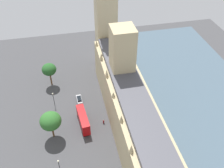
{
  "coord_description": "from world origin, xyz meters",
  "views": [
    {
      "loc": [
        15.28,
        53.41,
        65.39
      ],
      "look_at": [
        1.0,
        -12.83,
        8.96
      ],
      "focal_mm": 41.19,
      "sensor_mm": 36.0,
      "label": 1
    }
  ],
  "objects": [
    {
      "name": "river_thames",
      "position": [
        -33.22,
        0.0,
        0.12
      ],
      "size": [
        40.84,
        123.56,
        0.25
      ],
      "primitive_type": "cube",
      "color": "#475B6B",
      "rests_on": "ground"
    },
    {
      "name": "parliament_building",
      "position": [
        -1.99,
        -1.33,
        8.91
      ],
      "size": [
        11.78,
        64.53,
        30.56
      ],
      "color": "tan",
      "rests_on": "ground"
    },
    {
      "name": "street_lamp_trailing",
      "position": [
        21.09,
        11.54,
        3.96
      ],
      "size": [
        0.56,
        0.56,
        5.58
      ],
      "color": "black",
      "rests_on": "ground"
    },
    {
      "name": "car_silver_leading",
      "position": [
        12.56,
        -16.2,
        0.89
      ],
      "size": [
        2.02,
        4.75,
        1.74
      ],
      "rotation": [
        0.0,
        0.0,
        3.18
      ],
      "color": "#B7B7BC",
      "rests_on": "ground"
    },
    {
      "name": "double_decker_bus_opposite_hall",
      "position": [
        12.51,
        -4.41,
        2.63
      ],
      "size": [
        3.47,
        10.68,
        4.75
      ],
      "rotation": [
        0.0,
        0.0,
        3.23
      ],
      "color": "#B20C0F",
      "rests_on": "ground"
    },
    {
      "name": "ground_plane",
      "position": [
        0.0,
        0.0,
        0.0
      ],
      "size": [
        137.29,
        137.29,
        0.0
      ],
      "primitive_type": "plane",
      "color": "#424244"
    },
    {
      "name": "plane_tree_under_trees",
      "position": [
        22.42,
        -1.8,
        7.06
      ],
      "size": [
        6.54,
        6.54,
        9.87
      ],
      "color": "brown",
      "rests_on": "ground"
    },
    {
      "name": "street_lamp_slot_10",
      "position": [
        21.52,
        -16.06,
        4.1
      ],
      "size": [
        0.56,
        0.56,
        5.81
      ],
      "color": "black",
      "rests_on": "ground"
    },
    {
      "name": "plane_tree_far_end",
      "position": [
        22.14,
        -28.18,
        7.29
      ],
      "size": [
        5.46,
        5.46,
        9.66
      ],
      "color": "brown",
      "rests_on": "ground"
    },
    {
      "name": "pedestrian_near_tower",
      "position": [
        5.84,
        -3.84,
        0.71
      ],
      "size": [
        0.66,
        0.59,
        1.59
      ],
      "rotation": [
        0.0,
        0.0,
        2.02
      ],
      "color": "maroon",
      "rests_on": "ground"
    }
  ]
}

